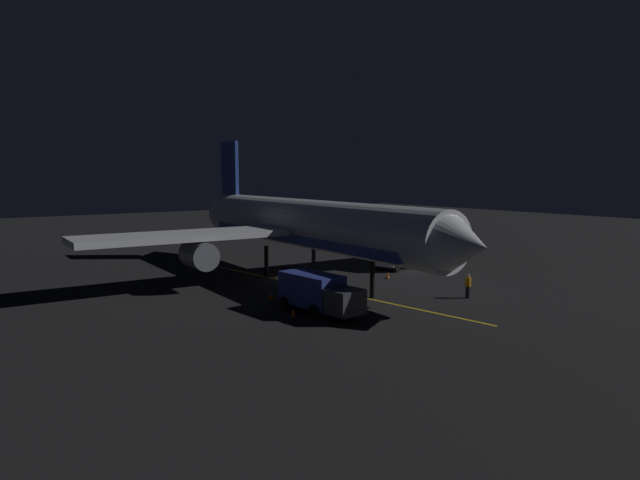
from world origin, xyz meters
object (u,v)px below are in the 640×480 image
object	(u,v)px
baggage_truck	(318,294)
traffic_cone_near_right	(271,296)
catering_truck	(399,256)
traffic_cone_under_wing	(355,295)
traffic_cone_far	(388,276)
airliner	(302,225)
ground_crew_worker	(468,286)
traffic_cone_near_left	(293,313)

from	to	relation	value
baggage_truck	traffic_cone_near_right	bearing A→B (deg)	-85.14
catering_truck	traffic_cone_under_wing	xyz separation A→B (m)	(11.40, 7.56, -0.96)
traffic_cone_under_wing	traffic_cone_far	xyz separation A→B (m)	(-6.99, -4.23, 0.00)
airliner	baggage_truck	size ratio (longest dim) A/B	6.24
traffic_cone_far	ground_crew_worker	bearing A→B (deg)	87.17
baggage_truck	ground_crew_worker	bearing A→B (deg)	166.84
ground_crew_worker	traffic_cone_under_wing	size ratio (longest dim) A/B	3.16
catering_truck	traffic_cone_far	size ratio (longest dim) A/B	10.87
airliner	traffic_cone_near_left	world-z (taller)	airliner
catering_truck	traffic_cone_under_wing	bearing A→B (deg)	33.55
baggage_truck	catering_truck	distance (m)	18.78
airliner	catering_truck	xyz separation A→B (m)	(-10.02, 1.30, -3.31)
airliner	catering_truck	distance (m)	10.64
baggage_truck	traffic_cone_near_left	xyz separation A→B (m)	(1.76, -0.17, -1.03)
traffic_cone_under_wing	catering_truck	bearing A→B (deg)	-146.45
baggage_truck	traffic_cone_far	distance (m)	13.34
traffic_cone_far	airliner	bearing A→B (deg)	-39.51
baggage_truck	traffic_cone_far	bearing A→B (deg)	-151.86
traffic_cone_near_right	traffic_cone_under_wing	size ratio (longest dim) A/B	1.00
baggage_truck	traffic_cone_under_wing	size ratio (longest dim) A/B	11.53
baggage_truck	traffic_cone_near_left	size ratio (longest dim) A/B	11.53
airliner	traffic_cone_near_right	distance (m)	9.74
baggage_truck	ground_crew_worker	xyz separation A→B (m)	(-11.29, 2.64, -0.39)
baggage_truck	ground_crew_worker	distance (m)	11.60
baggage_truck	traffic_cone_near_left	world-z (taller)	baggage_truck
airliner	traffic_cone_under_wing	size ratio (longest dim) A/B	71.99
catering_truck	ground_crew_worker	size ratio (longest dim) A/B	3.44
airliner	catering_truck	world-z (taller)	airliner
traffic_cone_far	traffic_cone_under_wing	bearing A→B (deg)	31.21
ground_crew_worker	traffic_cone_near_right	distance (m)	14.06
traffic_cone_near_left	traffic_cone_far	xyz separation A→B (m)	(-13.49, -6.10, 0.00)
ground_crew_worker	catering_truck	bearing A→B (deg)	-111.63
traffic_cone_near_right	traffic_cone_under_wing	world-z (taller)	same
ground_crew_worker	traffic_cone_near_right	bearing A→B (deg)	-33.44
traffic_cone_near_right	traffic_cone_far	distance (m)	12.22
airliner	traffic_cone_near_left	bearing A→B (deg)	53.72
ground_crew_worker	traffic_cone_near_left	size ratio (longest dim) A/B	3.16
baggage_truck	catering_truck	bearing A→B (deg)	-149.25
traffic_cone_near_left	traffic_cone_near_right	xyz separation A→B (m)	(-1.33, -4.93, 0.00)
traffic_cone_under_wing	baggage_truck	bearing A→B (deg)	23.28
traffic_cone_near_right	airliner	bearing A→B (deg)	-138.49
catering_truck	traffic_cone_far	distance (m)	5.61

